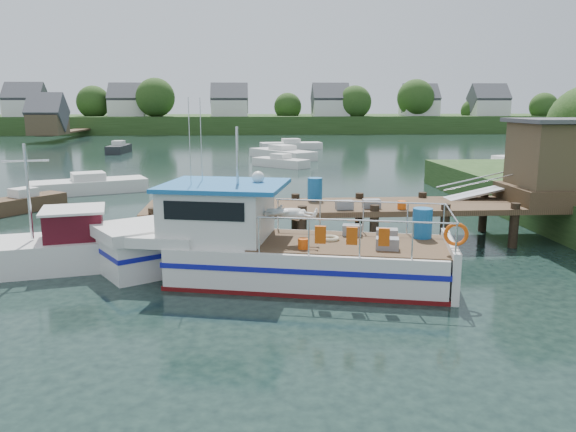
{
  "coord_description": "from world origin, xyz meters",
  "views": [
    {
      "loc": [
        -2.38,
        -19.93,
        5.02
      ],
      "look_at": [
        -1.0,
        -1.5,
        1.3
      ],
      "focal_mm": 35.0,
      "sensor_mm": 36.0,
      "label": 1
    }
  ],
  "objects": [
    {
      "name": "dock",
      "position": [
        6.51,
        0.01,
        2.24
      ],
      "size": [
        16.6,
        3.0,
        4.78
      ],
      "color": "#4B3623",
      "rests_on": "ground"
    },
    {
      "name": "moored_d",
      "position": [
        1.01,
        32.06,
        0.46
      ],
      "size": [
        6.06,
        7.52,
        1.25
      ],
      "rotation": [
        0.0,
        0.0,
        0.05
      ],
      "color": "silver",
      "rests_on": "ground"
    },
    {
      "name": "moored_c",
      "position": [
        17.35,
        20.66,
        0.43
      ],
      "size": [
        7.79,
        4.39,
        1.17
      ],
      "rotation": [
        0.0,
        0.0,
        0.1
      ],
      "color": "silver",
      "rests_on": "ground"
    },
    {
      "name": "far_shore",
      "position": [
        0.01,
        82.37,
        2.1
      ],
      "size": [
        140.0,
        42.55,
        9.22
      ],
      "color": "#2B491E",
      "rests_on": "ground"
    },
    {
      "name": "moored_e",
      "position": [
        -15.41,
        39.08,
        0.47
      ],
      "size": [
        1.81,
        4.66,
        1.27
      ],
      "rotation": [
        0.0,
        0.0,
        0.12
      ],
      "color": "black",
      "rests_on": "ground"
    },
    {
      "name": "moored_b",
      "position": [
        0.4,
        25.03,
        0.39
      ],
      "size": [
        4.59,
        4.46,
        1.06
      ],
      "rotation": [
        0.0,
        0.0,
        -0.15
      ],
      "color": "silver",
      "rests_on": "ground"
    },
    {
      "name": "moored_a",
      "position": [
        -11.36,
        12.56,
        0.43
      ],
      "size": [
        6.63,
        4.42,
        1.16
      ],
      "rotation": [
        0.0,
        0.0,
        0.05
      ],
      "color": "silver",
      "rests_on": "ground"
    },
    {
      "name": "moored_rowboat",
      "position": [
        -12.9,
        7.12,
        0.41
      ],
      "size": [
        3.28,
        3.79,
        1.1
      ],
      "rotation": [
        0.0,
        0.0,
        0.41
      ],
      "color": "#4B3623",
      "rests_on": "ground"
    },
    {
      "name": "work_boat",
      "position": [
        -8.51,
        -2.72,
        0.61
      ],
      "size": [
        7.37,
        3.55,
        3.86
      ],
      "rotation": [
        0.0,
        0.0,
        0.22
      ],
      "color": "silver",
      "rests_on": "ground"
    },
    {
      "name": "lobster_boat",
      "position": [
        -1.91,
        -4.25,
        0.94
      ],
      "size": [
        10.79,
        5.18,
        5.21
      ],
      "rotation": [
        0.0,
        0.0,
        -0.24
      ],
      "color": "silver",
      "rests_on": "ground"
    },
    {
      "name": "moored_far",
      "position": [
        2.66,
        42.92,
        0.43
      ],
      "size": [
        6.99,
        3.03,
        1.15
      ],
      "rotation": [
        0.0,
        0.0,
        0.37
      ],
      "color": "silver",
      "rests_on": "ground"
    },
    {
      "name": "ground_plane",
      "position": [
        0.0,
        0.0,
        0.0
      ],
      "size": [
        160.0,
        160.0,
        0.0
      ],
      "primitive_type": "plane",
      "color": "black"
    }
  ]
}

